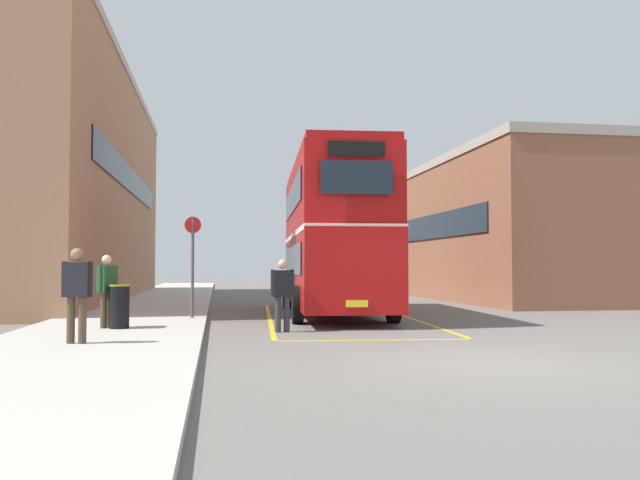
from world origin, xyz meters
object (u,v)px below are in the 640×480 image
pedestrian_waiting_far (77,288)px  litter_bin (120,306)px  double_decker_bus (332,234)px  single_deck_bus (345,264)px  pedestrian_boarding (282,290)px  pedestrian_waiting_near (107,286)px  bus_stop_sign (193,257)px

pedestrian_waiting_far → litter_bin: (0.34, 2.82, -0.49)m
double_decker_bus → single_deck_bus: size_ratio=1.22×
single_deck_bus → pedestrian_boarding: single_deck_bus is taller
pedestrian_boarding → pedestrian_waiting_far: (-3.94, -2.85, 0.16)m
double_decker_bus → litter_bin: bearing=-137.2°
double_decker_bus → single_deck_bus: (4.29, 19.95, -0.88)m
double_decker_bus → pedestrian_boarding: bearing=-111.6°
litter_bin → pedestrian_waiting_far: bearing=-96.8°
double_decker_bus → litter_bin: double_decker_bus is taller
pedestrian_waiting_near → pedestrian_waiting_far: pedestrian_waiting_far is taller
litter_bin → single_deck_bus: bearing=68.4°
pedestrian_waiting_near → pedestrian_boarding: bearing=-2.4°
pedestrian_boarding → bus_stop_sign: (-2.13, 2.76, 0.80)m
double_decker_bus → pedestrian_waiting_far: 10.17m
pedestrian_boarding → bus_stop_sign: 3.57m
pedestrian_waiting_near → litter_bin: (0.30, -0.19, -0.44)m
pedestrian_waiting_far → litter_bin: size_ratio=1.75×
pedestrian_waiting_near → pedestrian_waiting_far: (-0.03, -3.01, 0.05)m
double_decker_bus → pedestrian_waiting_near: (-5.98, -5.07, -1.45)m
single_deck_bus → pedestrian_waiting_far: single_deck_bus is taller
pedestrian_boarding → pedestrian_waiting_far: pedestrian_waiting_far is taller
pedestrian_waiting_near → bus_stop_sign: (1.77, 2.60, 0.69)m
single_deck_bus → pedestrian_waiting_far: bearing=-110.2°
double_decker_bus → pedestrian_waiting_far: (-6.01, -8.08, -1.40)m
bus_stop_sign → pedestrian_waiting_far: bearing=-107.9°
single_deck_bus → bus_stop_sign: (-8.49, -22.43, 0.12)m
bus_stop_sign → pedestrian_boarding: bearing=-52.3°
pedestrian_boarding → litter_bin: pedestrian_boarding is taller
pedestrian_boarding → double_decker_bus: bearing=68.4°
pedestrian_waiting_far → bus_stop_sign: bearing=72.1°
pedestrian_boarding → pedestrian_waiting_near: bearing=177.6°
double_decker_bus → pedestrian_waiting_far: size_ratio=6.23×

